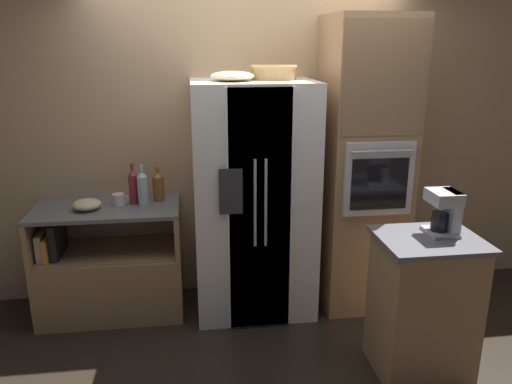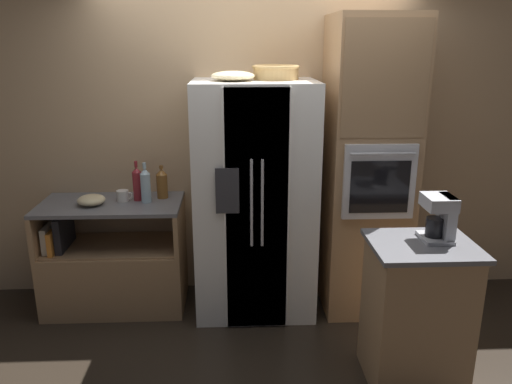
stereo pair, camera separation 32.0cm
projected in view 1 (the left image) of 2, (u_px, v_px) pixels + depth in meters
The scene contains 14 objects.
ground_plane at pixel (256, 308), 4.10m from camera, with size 20.00×20.00×0.00m, color black.
wall_back at pixel (249, 130), 4.12m from camera, with size 12.00×0.06×2.80m.
counter_left at pixel (111, 274), 3.97m from camera, with size 1.10×0.59×0.89m.
refrigerator at pixel (254, 200), 3.89m from camera, with size 0.92×0.74×1.83m.
wall_oven at pixel (363, 167), 3.95m from camera, with size 0.63×0.73×2.30m.
island_counter at pixel (423, 305), 3.21m from camera, with size 0.63×0.53×0.94m.
wicker_basket at pixel (274, 71), 3.72m from camera, with size 0.36×0.36×0.11m.
fruit_bowl at pixel (232, 76), 3.57m from camera, with size 0.32×0.32×0.07m.
bottle_tall at pixel (143, 188), 3.82m from camera, with size 0.08×0.08×0.32m.
bottle_short at pixel (158, 185), 3.94m from camera, with size 0.09×0.09×0.27m.
bottle_wide at pixel (133, 186), 3.86m from camera, with size 0.07×0.07×0.32m.
mug at pixel (119, 199), 3.85m from camera, with size 0.13×0.09×0.09m.
mixing_bowl at pixel (87, 205), 3.74m from camera, with size 0.21×0.21×0.08m.
coffee_maker at pixel (445, 211), 3.09m from camera, with size 0.17×0.21×0.28m.
Camera 1 is at (-0.49, -3.62, 2.09)m, focal length 35.00 mm.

